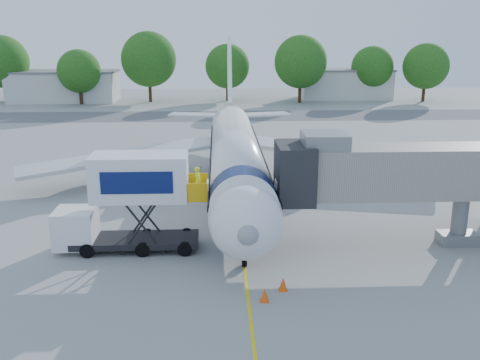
{
  "coord_description": "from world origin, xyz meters",
  "views": [
    {
      "loc": [
        -1.34,
        -35.33,
        11.94
      ],
      "look_at": [
        0.01,
        -4.12,
        3.2
      ],
      "focal_mm": 40.0,
      "sensor_mm": 36.0,
      "label": 1
    }
  ],
  "objects_px": {
    "jet_bridge": "(386,172)",
    "ground_tug": "(347,330)",
    "aircraft": "(235,154)",
    "catering_hiloader": "(129,203)"
  },
  "relations": [
    {
      "from": "aircraft",
      "to": "jet_bridge",
      "type": "xyz_separation_m",
      "value": [
        7.99,
        -11.12,
        1.39
      ]
    },
    {
      "from": "aircraft",
      "to": "jet_bridge",
      "type": "bearing_deg",
      "value": -54.3
    },
    {
      "from": "jet_bridge",
      "to": "ground_tug",
      "type": "relative_size",
      "value": 3.62
    },
    {
      "from": "jet_bridge",
      "to": "catering_hiloader",
      "type": "xyz_separation_m",
      "value": [
        -14.26,
        -0.0,
        -1.58
      ]
    },
    {
      "from": "jet_bridge",
      "to": "ground_tug",
      "type": "distance_m",
      "value": 11.68
    },
    {
      "from": "jet_bridge",
      "to": "catering_hiloader",
      "type": "height_order",
      "value": "jet_bridge"
    },
    {
      "from": "aircraft",
      "to": "ground_tug",
      "type": "height_order",
      "value": "aircraft"
    },
    {
      "from": "aircraft",
      "to": "catering_hiloader",
      "type": "relative_size",
      "value": 4.44
    },
    {
      "from": "ground_tug",
      "to": "aircraft",
      "type": "bearing_deg",
      "value": 93.21
    },
    {
      "from": "aircraft",
      "to": "jet_bridge",
      "type": "relative_size",
      "value": 2.71
    }
  ]
}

